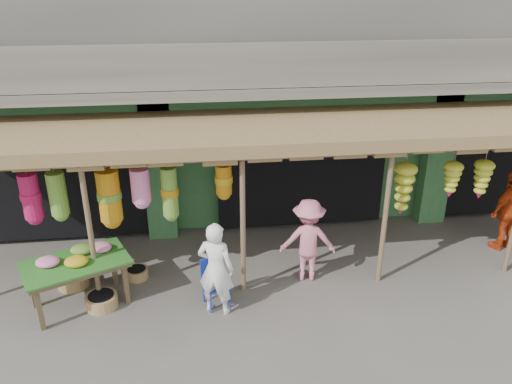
{
  "coord_description": "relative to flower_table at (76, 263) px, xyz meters",
  "views": [
    {
      "loc": [
        -2.21,
        -7.65,
        5.2
      ],
      "look_at": [
        -1.13,
        1.0,
        1.37
      ],
      "focal_mm": 35.0,
      "sensor_mm": 36.0,
      "label": 1
    }
  ],
  "objects": [
    {
      "name": "ground",
      "position": [
        4.29,
        0.25,
        -0.8
      ],
      "size": [
        80.0,
        80.0,
        0.0
      ],
      "primitive_type": "plane",
      "color": "#514C47",
      "rests_on": "ground"
    },
    {
      "name": "building",
      "position": [
        4.29,
        5.12,
        2.56
      ],
      "size": [
        16.4,
        6.8,
        7.0
      ],
      "color": "gray",
      "rests_on": "ground"
    },
    {
      "name": "awning",
      "position": [
        4.13,
        1.05,
        1.77
      ],
      "size": [
        14.0,
        2.7,
        2.79
      ],
      "color": "brown",
      "rests_on": "ground"
    },
    {
      "name": "flower_table",
      "position": [
        0.0,
        0.0,
        0.0
      ],
      "size": [
        1.92,
        1.57,
        1.0
      ],
      "rotation": [
        0.0,
        0.0,
        0.42
      ],
      "color": "brown",
      "rests_on": "ground"
    },
    {
      "name": "blue_chair",
      "position": [
        2.26,
        -0.25,
        -0.34
      ],
      "size": [
        0.51,
        0.51,
        0.83
      ],
      "rotation": [
        0.0,
        0.0,
        0.34
      ],
      "color": "#1B32AF",
      "rests_on": "ground"
    },
    {
      "name": "basket_left",
      "position": [
        0.35,
        -0.14,
        -0.69
      ],
      "size": [
        0.56,
        0.56,
        0.22
      ],
      "primitive_type": "cylinder",
      "rotation": [
        0.0,
        0.0,
        0.04
      ],
      "color": "#9A7646",
      "rests_on": "ground"
    },
    {
      "name": "basket_mid",
      "position": [
        -0.26,
        0.57,
        -0.7
      ],
      "size": [
        0.63,
        0.63,
        0.22
      ],
      "primitive_type": "cylinder",
      "rotation": [
        0.0,
        0.0,
        0.14
      ],
      "color": "olive",
      "rests_on": "ground"
    },
    {
      "name": "basket_right",
      "position": [
        0.86,
        0.68,
        -0.71
      ],
      "size": [
        0.47,
        0.47,
        0.19
      ],
      "primitive_type": "cylinder",
      "rotation": [
        0.0,
        0.0,
        0.13
      ],
      "color": "#A2834B",
      "rests_on": "ground"
    },
    {
      "name": "person_front",
      "position": [
        2.29,
        -0.5,
        0.02
      ],
      "size": [
        0.71,
        0.59,
        1.65
      ],
      "primitive_type": "imported",
      "rotation": [
        0.0,
        0.0,
        2.76
      ],
      "color": "white",
      "rests_on": "ground"
    },
    {
      "name": "person_vendor",
      "position": [
        8.24,
        0.88,
        0.05
      ],
      "size": [
        1.09,
        0.75,
        1.72
      ],
      "primitive_type": "imported",
      "rotation": [
        0.0,
        0.0,
        3.51
      ],
      "color": "#C33D12",
      "rests_on": "ground"
    },
    {
      "name": "person_shopper",
      "position": [
        3.99,
        0.3,
        -0.01
      ],
      "size": [
        1.1,
        0.74,
        1.58
      ],
      "primitive_type": "imported",
      "rotation": [
        0.0,
        0.0,
        2.99
      ],
      "color": "pink",
      "rests_on": "ground"
    }
  ]
}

